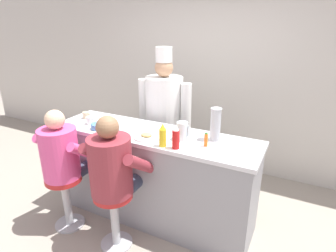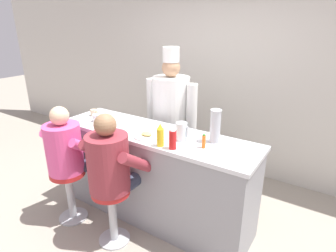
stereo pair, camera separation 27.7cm
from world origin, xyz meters
name	(u,v)px [view 1 (the left image)]	position (x,y,z in m)	size (l,w,h in m)	color
ground_plane	(139,232)	(0.00, 0.00, 0.00)	(20.00, 20.00, 0.00)	#9E9384
wall_back	(206,78)	(0.00, 1.91, 1.35)	(10.00, 0.06, 2.70)	beige
diner_counter	(153,176)	(0.00, 0.32, 0.52)	(2.25, 0.63, 1.04)	gray
ketchup_bottle_red	(176,138)	(0.38, 0.08, 1.15)	(0.07, 0.07, 0.23)	red
mustard_bottle_yellow	(163,136)	(0.26, 0.07, 1.15)	(0.07, 0.07, 0.22)	yellow
hot_sauce_bottle_orange	(206,140)	(0.61, 0.25, 1.11)	(0.03, 0.03, 0.13)	orange
water_pitcher_clear	(182,131)	(0.35, 0.29, 1.13)	(0.13, 0.11, 0.18)	silver
breakfast_plate	(147,136)	(0.02, 0.17, 1.06)	(0.26, 0.26, 0.05)	white
cereal_bowl	(99,126)	(-0.57, 0.16, 1.07)	(0.17, 0.17, 0.06)	#4C7FB7
coffee_mug_white	(90,120)	(-0.76, 0.23, 1.08)	(0.12, 0.08, 0.08)	white
coffee_mug_tan	(86,115)	(-0.93, 0.36, 1.08)	(0.12, 0.08, 0.08)	beige
cup_stack_steel	(215,124)	(0.64, 0.43, 1.20)	(0.11, 0.11, 0.32)	#B7BABF
diner_seated_pink	(63,157)	(-0.76, -0.22, 0.82)	(0.57, 0.56, 1.34)	#B2B5BA
diner_seated_maroon	(113,170)	(-0.11, -0.22, 0.84)	(0.60, 0.59, 1.38)	#B2B5BA
cook_in_whites_near	(164,115)	(-0.20, 0.96, 1.02)	(0.72, 0.46, 1.85)	#232328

